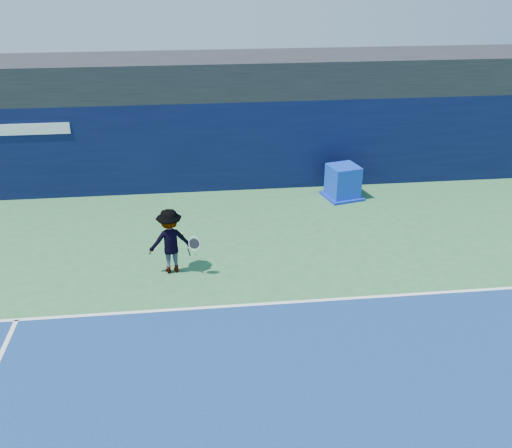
% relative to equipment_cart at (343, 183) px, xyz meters
% --- Properties ---
extents(ground, '(80.00, 80.00, 0.00)m').
position_rel_equipment_cart_xyz_m(ground, '(-3.87, -9.01, -0.50)').
color(ground, '#316E3C').
rests_on(ground, ground).
extents(baseline, '(24.00, 0.10, 0.01)m').
position_rel_equipment_cart_xyz_m(baseline, '(-3.87, -6.01, -0.49)').
color(baseline, white).
rests_on(baseline, ground).
extents(stadium_band, '(36.00, 3.00, 1.20)m').
position_rel_equipment_cart_xyz_m(stadium_band, '(-3.87, 2.49, 3.10)').
color(stadium_band, black).
rests_on(stadium_band, back_wall_assembly).
extents(back_wall_assembly, '(36.00, 1.03, 3.00)m').
position_rel_equipment_cart_xyz_m(back_wall_assembly, '(-3.87, 1.49, 1.00)').
color(back_wall_assembly, '#090F33').
rests_on(back_wall_assembly, ground).
extents(equipment_cart, '(1.37, 1.37, 1.09)m').
position_rel_equipment_cart_xyz_m(equipment_cart, '(0.00, 0.00, 0.00)').
color(equipment_cart, '#0D31C2').
rests_on(equipment_cart, ground).
extents(tennis_player, '(1.34, 0.79, 1.70)m').
position_rel_equipment_cart_xyz_m(tennis_player, '(-5.49, -4.24, 0.35)').
color(tennis_player, white).
rests_on(tennis_player, ground).
extents(tennis_ball, '(0.06, 0.06, 0.06)m').
position_rel_equipment_cart_xyz_m(tennis_ball, '(-5.22, -3.54, 0.21)').
color(tennis_ball, '#CDF71B').
rests_on(tennis_ball, ground).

